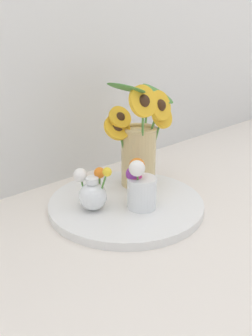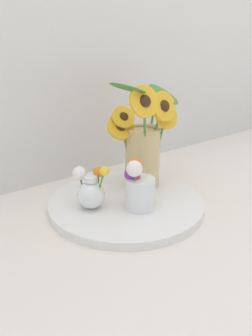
{
  "view_description": "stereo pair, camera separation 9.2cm",
  "coord_description": "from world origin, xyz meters",
  "px_view_note": "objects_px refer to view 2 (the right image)",
  "views": [
    {
      "loc": [
        -0.64,
        -0.52,
        0.46
      ],
      "look_at": [
        -0.04,
        0.11,
        0.12
      ],
      "focal_mm": 35.0,
      "sensor_mm": 36.0,
      "label": 1
    },
    {
      "loc": [
        -0.57,
        -0.58,
        0.46
      ],
      "look_at": [
        -0.04,
        0.11,
        0.12
      ],
      "focal_mm": 35.0,
      "sensor_mm": 36.0,
      "label": 2
    }
  ],
  "objects_px": {
    "serving_tray": "(126,203)",
    "vase_bulb_right": "(91,190)",
    "mason_jar_sunflowers": "(144,143)",
    "vase_small_center": "(138,186)"
  },
  "relations": [
    {
      "from": "serving_tray",
      "to": "vase_bulb_right",
      "type": "relative_size",
      "value": 3.53
    },
    {
      "from": "mason_jar_sunflowers",
      "to": "vase_small_center",
      "type": "bearing_deg",
      "value": -135.95
    },
    {
      "from": "vase_small_center",
      "to": "vase_bulb_right",
      "type": "height_order",
      "value": "vase_small_center"
    },
    {
      "from": "mason_jar_sunflowers",
      "to": "vase_bulb_right",
      "type": "distance_m",
      "value": 0.23
    },
    {
      "from": "vase_small_center",
      "to": "vase_bulb_right",
      "type": "distance_m",
      "value": 0.13
    },
    {
      "from": "mason_jar_sunflowers",
      "to": "vase_bulb_right",
      "type": "height_order",
      "value": "mason_jar_sunflowers"
    },
    {
      "from": "vase_bulb_right",
      "to": "mason_jar_sunflowers",
      "type": "bearing_deg",
      "value": 7.27
    },
    {
      "from": "serving_tray",
      "to": "vase_bulb_right",
      "type": "height_order",
      "value": "vase_bulb_right"
    },
    {
      "from": "mason_jar_sunflowers",
      "to": "vase_small_center",
      "type": "distance_m",
      "value": 0.18
    },
    {
      "from": "mason_jar_sunflowers",
      "to": "vase_small_center",
      "type": "relative_size",
      "value": 2.33
    }
  ]
}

